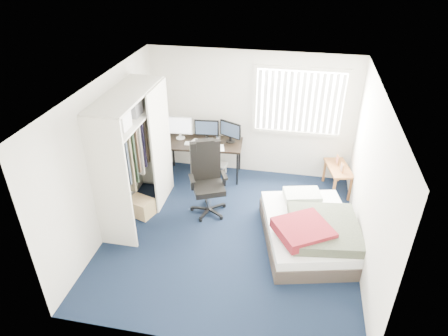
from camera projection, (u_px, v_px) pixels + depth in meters
ground at (231, 233)px, 6.63m from camera, size 4.20×4.20×0.00m
room_shell at (232, 154)px, 5.86m from camera, size 4.20×4.20×4.20m
window_assembly at (299, 102)px, 7.39m from camera, size 1.72×0.09×1.32m
closet at (133, 145)px, 6.44m from camera, size 0.64×1.84×2.22m
desk at (204, 140)px, 7.86m from camera, size 1.57×0.83×1.21m
office_chair at (208, 185)px, 6.96m from camera, size 0.82×0.82×1.32m
footstool at (220, 166)px, 8.18m from camera, size 0.31×0.26×0.23m
nightstand at (338, 170)px, 7.50m from camera, size 0.54×0.82×0.70m
bed at (310, 230)px, 6.29m from camera, size 1.74×2.08×0.60m
pine_box at (141, 207)px, 7.00m from camera, size 0.50×0.43×0.32m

